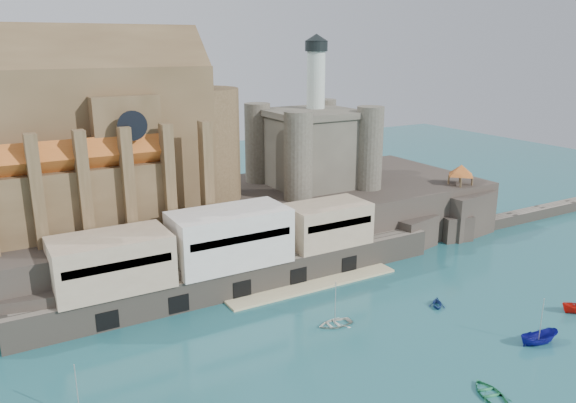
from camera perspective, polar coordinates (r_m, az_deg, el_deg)
The scene contains 12 objects.
ground at distance 77.07m, azimuth 8.78°, elevation -13.56°, with size 300.00×300.00×0.00m, color #1A5158.
promontory at distance 105.82m, azimuth -4.58°, elevation -2.21°, with size 100.00×36.00×10.00m.
quay at distance 87.54m, azimuth -5.88°, elevation -5.36°, with size 70.00×12.00×13.05m.
church at distance 96.68m, azimuth -18.43°, elevation 5.82°, with size 47.00×25.93×30.51m.
castle_keep at distance 111.71m, azimuth 2.47°, elevation 5.87°, with size 21.20×21.20×29.30m.
rock_outcrop at distance 119.92m, azimuth 16.90°, elevation -1.14°, with size 14.50×10.50×8.70m.
pavilion at distance 117.88m, azimuth 17.18°, elevation 2.93°, with size 6.40×6.40×5.40m.
breakwater at distance 138.00m, azimuth 24.20°, elevation -1.42°, with size 40.00×3.00×2.40m, color #6A6154.
boat_2 at distance 81.71m, azimuth 24.07°, elevation -13.05°, with size 2.07×2.12×5.50m, color navy.
boat_3 at distance 69.41m, azimuth 19.83°, elevation -18.00°, with size 3.73×1.08×5.22m, color #237A4C.
boat_6 at distance 79.66m, azimuth 4.77°, elevation -12.38°, with size 3.61×1.05×5.06m, color beige.
boat_7 at distance 87.27m, azimuth 14.88°, elevation -10.26°, with size 2.84×1.74×3.30m, color navy.
Camera 1 is at (-43.12, -51.68, 37.55)m, focal length 35.00 mm.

